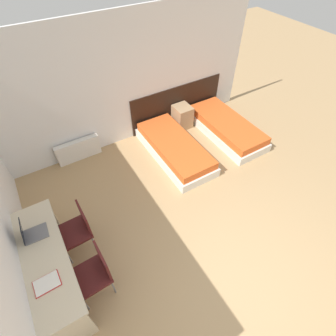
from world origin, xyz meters
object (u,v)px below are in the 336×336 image
bed_near_door (226,128)px  chair_near_notebook (95,272)px  bed_near_window (175,149)px  nightstand (182,116)px  laptop (31,233)px  chair_near_laptop (77,228)px

bed_near_door → chair_near_notebook: (-3.84, -1.82, 0.31)m
chair_near_notebook → bed_near_window: bearing=34.8°
nightstand → chair_near_notebook: bearing=-140.0°
bed_near_window → laptop: laptop is taller
nightstand → chair_near_laptop: size_ratio=0.62×
chair_near_notebook → laptop: size_ratio=2.70×
bed_near_door → nightstand: size_ratio=3.76×
bed_near_window → chair_near_laptop: 2.65m
laptop → bed_near_window: bearing=22.5°
chair_near_laptop → laptop: bearing=177.3°
bed_near_door → chair_near_laptop: bearing=-164.7°
bed_near_window → chair_near_notebook: chair_near_notebook is taller
chair_near_laptop → laptop: size_ratio=2.70×
nightstand → chair_near_laptop: chair_near_laptop is taller
nightstand → laptop: laptop is taller
bed_near_door → laptop: size_ratio=6.24×
bed_near_door → chair_near_notebook: chair_near_notebook is taller
chair_near_notebook → laptop: (-0.54, 0.78, 0.34)m
chair_near_notebook → laptop: 1.00m
bed_near_window → chair_near_laptop: chair_near_laptop is taller
bed_near_door → nightstand: nightstand is taller
bed_near_door → chair_near_notebook: size_ratio=2.31×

